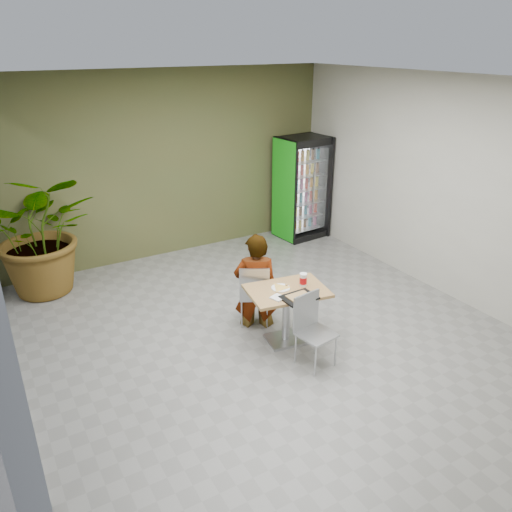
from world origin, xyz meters
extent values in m
plane|color=gray|center=(0.00, 0.00, 0.00)|extent=(7.00, 7.00, 0.00)
cube|color=#A38446|center=(0.14, -0.04, 0.73)|extent=(1.07, 0.83, 0.04)
cylinder|color=#A7A9AC|center=(0.14, -0.04, 0.36)|extent=(0.10, 0.10, 0.71)
cube|color=#A7A9AC|center=(0.14, -0.04, 0.02)|extent=(0.54, 0.46, 0.04)
cube|color=#A7A9AC|center=(0.02, 0.59, 0.42)|extent=(0.54, 0.54, 0.03)
cube|color=#A7A9AC|center=(-0.07, 0.43, 0.66)|extent=(0.36, 0.21, 0.47)
cylinder|color=#A7A9AC|center=(0.25, 0.66, 0.21)|extent=(0.02, 0.02, 0.42)
cylinder|color=#A7A9AC|center=(-0.05, 0.82, 0.21)|extent=(0.02, 0.02, 0.42)
cylinder|color=#A7A9AC|center=(0.09, 0.36, 0.21)|extent=(0.02, 0.02, 0.42)
cylinder|color=#A7A9AC|center=(-0.21, 0.52, 0.21)|extent=(0.02, 0.02, 0.42)
cube|color=#A7A9AC|center=(0.16, -0.64, 0.42)|extent=(0.45, 0.45, 0.03)
cube|color=#A7A9AC|center=(0.13, -0.46, 0.65)|extent=(0.39, 0.09, 0.47)
cylinder|color=#A7A9AC|center=(0.02, -0.84, 0.21)|extent=(0.02, 0.02, 0.42)
cylinder|color=#A7A9AC|center=(0.35, -0.79, 0.21)|extent=(0.02, 0.02, 0.42)
cylinder|color=#A7A9AC|center=(-0.03, -0.50, 0.21)|extent=(0.02, 0.02, 0.42)
cylinder|color=#A7A9AC|center=(0.30, -0.45, 0.21)|extent=(0.02, 0.02, 0.42)
imported|color=black|center=(0.02, 0.54, 0.51)|extent=(0.71, 0.62, 1.61)
cylinder|color=white|center=(0.09, 0.03, 0.76)|extent=(0.23, 0.23, 0.01)
cylinder|color=white|center=(0.37, -0.05, 0.83)|extent=(0.09, 0.09, 0.16)
cylinder|color=#B80B11|center=(0.37, -0.05, 0.82)|extent=(0.09, 0.09, 0.09)
cylinder|color=white|center=(0.37, -0.05, 0.91)|extent=(0.09, 0.09, 0.01)
cube|color=white|center=(-0.09, -0.18, 0.76)|extent=(0.19, 0.19, 0.02)
cube|color=black|center=(0.13, -0.31, 0.76)|extent=(0.42, 0.32, 0.02)
cube|color=black|center=(2.49, 3.00, 0.98)|extent=(0.94, 0.76, 1.95)
cube|color=green|center=(2.04, 3.00, 0.98)|extent=(0.07, 0.67, 1.91)
cube|color=white|center=(2.49, 2.67, 1.00)|extent=(0.70, 0.07, 1.56)
imported|color=#255C24|center=(-2.24, 3.00, 0.96)|extent=(2.13, 2.00, 1.92)
camera|label=1|loc=(-2.97, -4.62, 3.61)|focal=35.00mm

